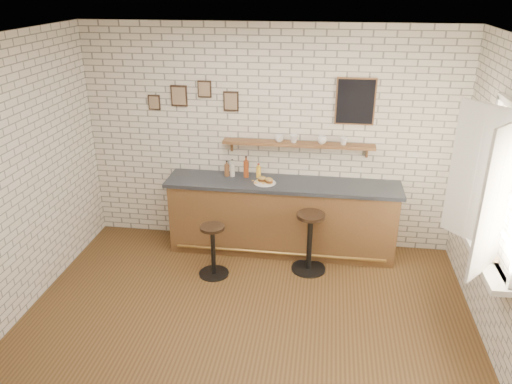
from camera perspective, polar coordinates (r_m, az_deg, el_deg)
ground at (r=5.65m, az=-1.24°, el=-14.92°), size 5.00×5.00×0.00m
bar_counter at (r=6.78m, az=2.98°, el=-2.82°), size 3.10×0.65×1.01m
sandwich_plate at (r=6.54m, az=1.01°, el=1.07°), size 0.28×0.28×0.01m
ciabatta_sandwich at (r=6.52m, az=1.10°, el=1.41°), size 0.22×0.16×0.07m
potato_chips at (r=6.54m, az=0.90°, el=1.14°), size 0.27×0.18×0.00m
bitters_bottle_brown at (r=6.76m, az=-3.35°, el=2.55°), size 0.07×0.07×0.21m
bitters_bottle_white at (r=6.74m, az=-2.71°, el=2.60°), size 0.06×0.06×0.24m
bitters_bottle_amber at (r=6.70m, az=-1.14°, el=2.69°), size 0.07×0.07×0.29m
condiment_bottle_yellow at (r=6.69m, az=0.29°, el=2.33°), size 0.06×0.06×0.20m
bar_stool_left at (r=6.30m, az=-4.93°, el=-6.48°), size 0.38×0.38×0.69m
bar_stool_right at (r=6.38m, az=6.15°, el=-5.51°), size 0.44×0.44×0.80m
wall_shelf at (r=6.59m, az=4.83°, el=5.46°), size 2.00×0.18×0.18m
shelf_cup_a at (r=6.59m, az=2.68°, el=6.14°), size 0.16×0.16×0.09m
shelf_cup_b at (r=6.57m, az=4.34°, el=6.09°), size 0.13×0.13×0.10m
shelf_cup_c at (r=6.56m, az=7.55°, el=5.91°), size 0.13×0.13×0.10m
shelf_cup_d at (r=6.57m, az=9.98°, el=5.75°), size 0.14×0.14×0.10m
back_wall_decor at (r=6.53m, az=3.50°, el=10.50°), size 2.96×0.02×0.56m
window_sill at (r=5.59m, az=24.49°, el=-6.65°), size 0.20×1.35×0.06m
casement_window at (r=5.27m, az=25.39°, el=0.48°), size 0.40×1.30×1.56m
book_lower at (r=5.51m, az=24.51°, el=-6.59°), size 0.17×0.21×0.02m
book_upper at (r=5.50m, az=24.55°, el=-6.44°), size 0.24×0.26×0.02m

